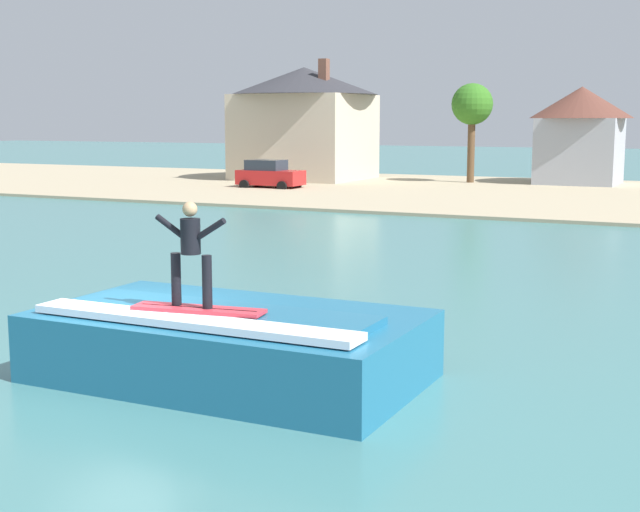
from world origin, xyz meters
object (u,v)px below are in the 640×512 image
Objects in this scene: surfboard at (198,309)px; surfer at (191,248)px; car_near_shore at (269,175)px; tree_short_bushy at (327,103)px; house_with_chimney at (304,119)px; house_small_cottage at (581,131)px; tree_tall_bare at (472,106)px; wave_crest at (229,344)px.

surfer is at bearing 175.82° from surfboard.
car_near_shore is 12.59m from tree_short_bushy.
house_with_chimney is 18.82m from house_small_cottage.
surfboard is 41.48m from car_near_shore.
tree_tall_bare is (10.03, 9.72, 4.26)m from car_near_shore.
tree_tall_bare is at bearing -9.26° from tree_short_bushy.
surfer is (-0.13, 0.01, 0.99)m from surfboard.
house_with_chimney reaches higher than wave_crest.
wave_crest is 47.02m from tree_tall_bare.
surfboard is 52.81m from tree_short_bushy.
house_with_chimney is 3.65m from tree_short_bushy.
house_small_cottage is at bearing 35.33° from car_near_shore.
house_with_chimney is at bearing -168.59° from house_small_cottage.
house_with_chimney is 1.54× the size of tree_tall_bare.
car_near_shore is at bearing 118.02° from wave_crest.
tree_tall_bare is 0.94× the size of tree_short_bushy.
surfer is at bearing -62.74° from car_near_shore.
surfer is 0.24× the size of tree_short_bushy.
house_small_cottage reaches higher than surfer.
surfboard is 49.64m from house_with_chimney.
tree_short_bushy is at bearing 170.74° from tree_tall_bare.
surfboard is 47.58m from tree_tall_bare.
surfboard is 0.33× the size of tree_tall_bare.
house_with_chimney is (-20.92, 44.31, 3.80)m from wave_crest.
tree_tall_bare is at bearing -162.23° from house_small_cottage.
house_with_chimney is 1.46× the size of tree_short_bushy.
tree_short_bushy is at bearing -179.15° from house_small_cottage.
wave_crest is 49.15m from house_with_chimney.
wave_crest is at bearing -87.04° from house_small_cottage.
surfboard is at bearing -62.60° from car_near_shore.
house_with_chimney is at bearing 101.63° from car_near_shore.
car_near_shore is at bearing -135.90° from tree_tall_bare.
tree_short_bushy is at bearing 113.50° from wave_crest.
wave_crest is 52.32m from tree_short_bushy.
car_near_shore is (-18.96, 36.81, -1.36)m from surfer.
surfer reaches higher than wave_crest.
tree_tall_bare reaches higher than surfboard.
surfer is at bearing -67.06° from tree_short_bushy.
tree_short_bushy is at bearing 97.51° from car_near_shore.
house_small_cottage is at bearing 92.60° from surfer.
car_near_shore reaches higher than surfboard.
surfer is 49.53m from house_with_chimney.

